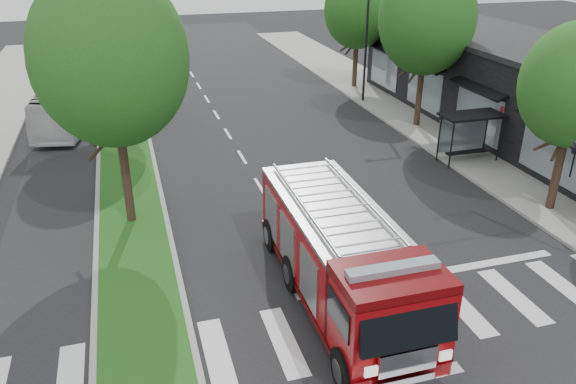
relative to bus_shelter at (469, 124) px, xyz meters
name	(u,v)px	position (x,y,z in m)	size (l,w,h in m)	color
ground	(315,277)	(-11.20, -8.15, -2.04)	(140.00, 140.00, 0.00)	black
sidewalk_right	(466,145)	(1.30, 1.85, -1.96)	(5.00, 80.00, 0.15)	gray
median	(124,131)	(-17.20, 9.85, -1.96)	(3.00, 50.00, 0.15)	gray
storefront_row	(541,97)	(5.80, 1.85, 0.46)	(8.00, 30.00, 5.00)	black
bus_shelter	(469,124)	(0.00, 0.00, 0.00)	(3.20, 1.60, 2.61)	black
tree_right_near	(576,86)	(0.30, -6.15, 3.47)	(4.40, 4.40, 8.05)	black
tree_right_mid	(427,19)	(0.30, 5.85, 4.45)	(5.60, 5.60, 9.72)	black
tree_right_far	(358,9)	(0.30, 15.85, 3.80)	(5.00, 5.00, 8.73)	black
tree_median_near	(110,59)	(-17.20, -2.15, 4.77)	(5.80, 5.80, 10.16)	black
tree_median_far	(109,17)	(-17.20, 11.85, 4.45)	(5.60, 5.60, 9.72)	black
streetlight_right_far	(364,38)	(-0.85, 11.85, 2.44)	(2.11, 0.20, 8.00)	black
fire_engine	(341,257)	(-10.85, -9.63, -0.41)	(3.05, 9.82, 3.40)	#550406
city_bus	(73,102)	(-20.02, 12.52, -0.63)	(2.37, 10.11, 2.82)	silver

